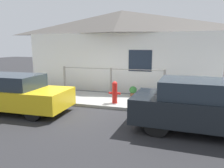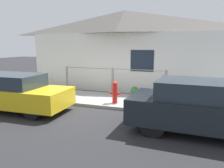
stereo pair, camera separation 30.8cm
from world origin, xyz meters
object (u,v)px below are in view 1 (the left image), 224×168
(car_left, at_px, (13,93))
(potted_plant_near_hydrant, at_px, (133,91))
(car_right, at_px, (206,106))
(fire_hydrant, at_px, (115,92))

(car_left, bearing_deg, potted_plant_near_hydrant, 38.50)
(car_right, relative_size, potted_plant_near_hydrant, 9.22)
(car_right, bearing_deg, potted_plant_near_hydrant, 132.35)
(car_left, height_order, fire_hydrant, car_left)
(potted_plant_near_hydrant, bearing_deg, car_left, -139.71)
(car_left, xyz_separation_m, fire_hydrant, (3.25, 1.73, -0.10))
(fire_hydrant, distance_m, potted_plant_near_hydrant, 1.47)
(car_right, distance_m, potted_plant_near_hydrant, 4.10)
(car_left, xyz_separation_m, potted_plant_near_hydrant, (3.68, 3.12, -0.31))
(car_left, relative_size, car_right, 1.00)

